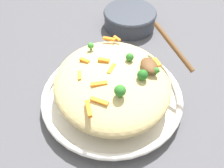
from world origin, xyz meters
The scene contains 20 objects.
ground_plane centered at (0.00, 0.00, 0.00)m, with size 2.40×2.40×0.00m, color #4C4C51.
serving_bowl centered at (0.00, 0.00, 0.02)m, with size 0.38×0.38×0.04m.
pasta_mound centered at (0.00, 0.00, 0.08)m, with size 0.32×0.30×0.09m, color #D1BA7A.
carrot_piece_0 centered at (0.04, 0.01, 0.12)m, with size 0.03×0.01×0.01m, color orange.
carrot_piece_1 centered at (0.01, 0.00, 0.12)m, with size 0.04×0.01×0.01m, color orange.
carrot_piece_2 centered at (0.01, -0.12, 0.12)m, with size 0.03×0.01×0.01m, color orange.
carrot_piece_3 centered at (-0.04, 0.04, 0.12)m, with size 0.04×0.01×0.01m, color orange.
carrot_piece_4 centered at (0.13, -0.04, 0.12)m, with size 0.02×0.01×0.01m, color orange.
carrot_piece_5 centered at (-0.08, 0.05, 0.11)m, with size 0.04×0.01×0.01m, color orange.
carrot_piece_6 centered at (-0.10, 0.07, 0.12)m, with size 0.04×0.01×0.01m, color orange.
carrot_piece_7 centered at (0.13, -0.02, 0.12)m, with size 0.03×0.01×0.01m, color orange.
carrot_piece_8 centered at (0.05, 0.06, 0.12)m, with size 0.03×0.01×0.01m, color orange.
carrot_piece_9 centered at (0.01, 0.08, 0.12)m, with size 0.03×0.01×0.01m, color orange.
broccoli_floret_0 centered at (-0.03, -0.10, 0.12)m, with size 0.02×0.02×0.02m.
broccoli_floret_1 centered at (0.10, 0.03, 0.12)m, with size 0.02×0.02×0.02m.
broccoli_floret_2 centered at (-0.08, 0.00, 0.13)m, with size 0.03×0.03×0.03m.
broccoli_floret_3 centered at (0.03, -0.05, 0.13)m, with size 0.02×0.02×0.02m.
broccoli_floret_4 centered at (-0.04, -0.06, 0.13)m, with size 0.03×0.03×0.03m.
serving_spoon centered at (0.00, -0.12, 0.13)m, with size 0.15×0.12×0.07m.
companion_bowl centered at (0.34, -0.14, 0.04)m, with size 0.19×0.19×0.06m.
Camera 1 is at (-0.42, 0.10, 0.54)m, focal length 39.87 mm.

